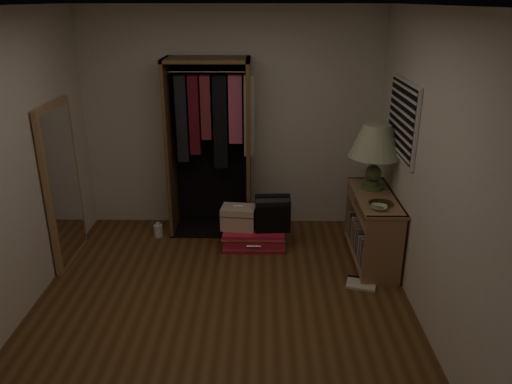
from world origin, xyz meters
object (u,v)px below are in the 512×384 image
train_case (238,217)px  white_jug (158,230)px  console_bookshelf (371,225)px  table_lamp (376,142)px  open_wardrobe (211,132)px  pink_suitcase (254,236)px  black_bag (272,211)px  floor_mirror (63,185)px

train_case → white_jug: 1.03m
console_bookshelf → train_case: (-1.44, 0.28, -0.04)m
train_case → table_lamp: (1.44, -0.12, 0.91)m
console_bookshelf → white_jug: console_bookshelf is taller
open_wardrobe → train_case: bearing=-53.5°
console_bookshelf → pink_suitcase: size_ratio=1.57×
console_bookshelf → white_jug: (-2.40, 0.49, -0.31)m
open_wardrobe → black_bag: 1.15m
open_wardrobe → white_jug: 1.32m
pink_suitcase → white_jug: (-1.14, 0.20, -0.03)m
train_case → white_jug: size_ratio=2.25×
pink_suitcase → floor_mirror: bearing=-170.6°
console_bookshelf → open_wardrobe: (-1.77, 0.72, 0.82)m
console_bookshelf → floor_mirror: bearing=-179.2°
train_case → black_bag: size_ratio=0.98×
table_lamp → black_bag: bearing=174.3°
pink_suitcase → white_jug: size_ratio=3.90×
open_wardrobe → table_lamp: 1.86m
train_case → black_bag: (0.38, -0.02, 0.08)m
white_jug → train_case: bearing=-12.1°
console_bookshelf → open_wardrobe: bearing=157.7°
white_jug → floor_mirror: bearing=-147.4°
console_bookshelf → train_case: bearing=169.0°
open_wardrobe → console_bookshelf: bearing=-22.3°
console_bookshelf → train_case: console_bookshelf is taller
open_wardrobe → black_bag: size_ratio=4.91×
console_bookshelf → white_jug: bearing=168.6°
train_case → pink_suitcase: bearing=10.6°
pink_suitcase → white_jug: pink_suitcase is taller
white_jug → black_bag: bearing=-9.4°
pink_suitcase → train_case: 0.30m
floor_mirror → black_bag: floor_mirror is taller
table_lamp → open_wardrobe: bearing=162.3°
open_wardrobe → floor_mirror: 1.70m
black_bag → table_lamp: table_lamp is taller
table_lamp → white_jug: table_lamp is taller
console_bookshelf → open_wardrobe: 2.08m
pink_suitcase → open_wardrobe: bearing=138.9°
floor_mirror → white_jug: size_ratio=9.30×
pink_suitcase → black_bag: black_bag is taller
console_bookshelf → train_case: 1.46m
console_bookshelf → pink_suitcase: 1.33m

